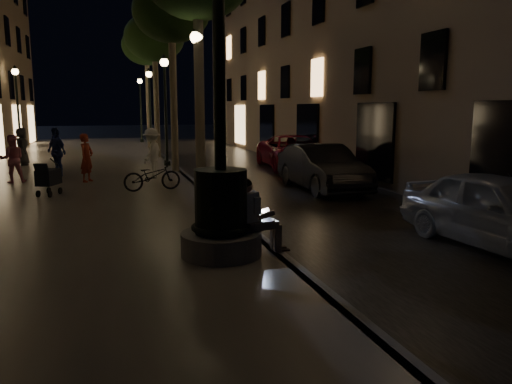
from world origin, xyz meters
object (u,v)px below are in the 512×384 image
object	(u,v)px
car_second	(322,168)
lamp_curb_d	(141,101)
lamp_left_c	(17,98)
tree_far	(146,46)
bicycle	(152,176)
car_third	(294,152)
seated_man_laptop	(255,213)
pedestrian_red	(87,158)
lamp_curb_c	(150,99)
pedestrian_white	(152,153)
pedestrian_dark	(22,147)
tree_third	(154,39)
lamp_curb_a	(198,90)
lamp_curb_b	(165,96)
fountain_lamppost	(221,198)
pedestrian_pink	(12,159)
pedestrian_blue	(56,152)
stroller	(48,177)
car_front	(502,211)
tree_second	(171,13)

from	to	relation	value
car_second	lamp_curb_d	bearing A→B (deg)	101.22
lamp_left_c	tree_far	bearing A→B (deg)	15.57
bicycle	car_third	bearing A→B (deg)	-58.71
seated_man_laptop	lamp_curb_d	distance (m)	30.09
lamp_left_c	pedestrian_red	world-z (taller)	lamp_left_c
seated_man_laptop	pedestrian_red	size ratio (longest dim) A/B	0.80
lamp_curb_c	pedestrian_white	bearing A→B (deg)	-94.70
tree_far	pedestrian_red	world-z (taller)	tree_far
lamp_left_c	pedestrian_dark	distance (m)	6.53
tree_third	lamp_curb_a	distance (m)	12.35
lamp_curb_b	lamp_left_c	xyz separation A→B (m)	(-7.10, 8.00, 0.00)
fountain_lamppost	lamp_curb_b	bearing A→B (deg)	87.14
lamp_curb_d	pedestrian_dark	distance (m)	15.50
lamp_curb_b	pedestrian_pink	world-z (taller)	lamp_curb_b
car_third	pedestrian_blue	distance (m)	9.91
seated_man_laptop	pedestrian_blue	xyz separation A→B (m)	(-4.25, 11.64, 0.20)
stroller	pedestrian_white	xyz separation A→B (m)	(3.24, 3.03, 0.36)
lamp_curb_a	lamp_curb_c	world-z (taller)	same
pedestrian_red	pedestrian_pink	xyz separation A→B (m)	(-2.41, 0.45, -0.01)
fountain_lamppost	lamp_curb_b	size ratio (longest dim) A/B	1.08
tree_far	pedestrian_blue	xyz separation A→B (m)	(-4.42, -12.36, -5.33)
lamp_curb_c	bicycle	xyz separation A→B (m)	(-1.23, -14.71, -2.58)
lamp_curb_d	bicycle	world-z (taller)	lamp_curb_d
car_front	pedestrian_white	distance (m)	12.19
stroller	lamp_curb_c	bearing A→B (deg)	96.91
lamp_curb_b	bicycle	world-z (taller)	lamp_curb_b
lamp_curb_c	fountain_lamppost	bearing A→B (deg)	-91.82
lamp_curb_c	pedestrian_pink	bearing A→B (deg)	-115.63
seated_man_laptop	pedestrian_white	xyz separation A→B (m)	(-0.88, 10.26, 0.20)
lamp_curb_a	lamp_left_c	size ratio (longest dim) A/B	1.00
car_second	pedestrian_dark	distance (m)	13.77
tree_third	pedestrian_blue	distance (m)	9.19
fountain_lamppost	pedestrian_pink	bearing A→B (deg)	115.59
tree_second	pedestrian_blue	bearing A→B (deg)	-175.39
pedestrian_red	bicycle	bearing A→B (deg)	-111.53
car_front	car_third	bearing A→B (deg)	81.75
car_second	tree_second	bearing A→B (deg)	130.44
pedestrian_white	bicycle	distance (m)	3.01
tree_third	stroller	world-z (taller)	tree_third
lamp_curb_d	stroller	distance (m)	23.30
tree_third	bicycle	bearing A→B (deg)	-96.58
tree_far	pedestrian_dark	bearing A→B (deg)	-127.62
tree_far	stroller	world-z (taller)	tree_far
stroller	car_front	world-z (taller)	car_front
tree_second	stroller	world-z (taller)	tree_second
lamp_left_c	pedestrian_pink	world-z (taller)	lamp_left_c
stroller	pedestrian_white	world-z (taller)	pedestrian_white
car_second	pedestrian_blue	size ratio (longest dim) A/B	2.56
stroller	car_front	bearing A→B (deg)	-17.97
pedestrian_blue	tree_second	bearing A→B (deg)	58.12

